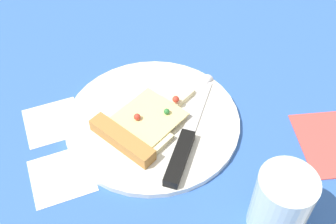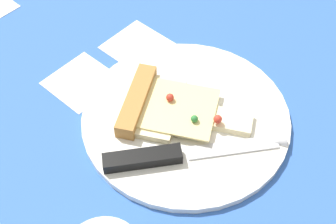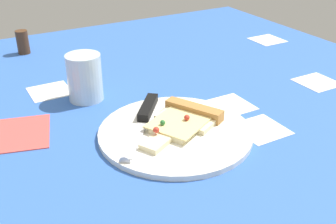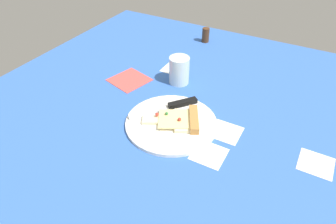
% 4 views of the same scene
% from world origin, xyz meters
% --- Properties ---
extents(ground_plane, '(1.42, 1.42, 0.03)m').
position_xyz_m(ground_plane, '(-0.00, 0.00, -0.01)').
color(ground_plane, '#3360B7').
rests_on(ground_plane, ground).
extents(plate, '(0.29, 0.29, 0.01)m').
position_xyz_m(plate, '(0.06, 0.01, 0.01)').
color(plate, white).
rests_on(plate, ground_plane).
extents(pizza_slice, '(0.15, 0.19, 0.02)m').
position_xyz_m(pizza_slice, '(0.05, 0.03, 0.02)').
color(pizza_slice, beige).
rests_on(pizza_slice, plate).
extents(knife, '(0.20, 0.17, 0.02)m').
position_xyz_m(knife, '(0.00, -0.03, 0.02)').
color(knife, silver).
rests_on(knife, plate).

